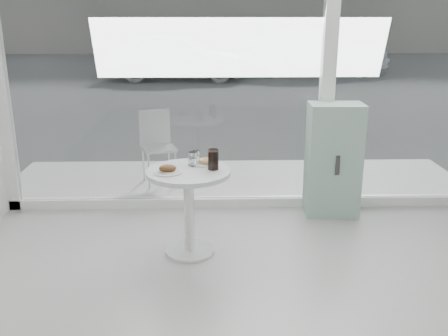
{
  "coord_description": "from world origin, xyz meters",
  "views": [
    {
      "loc": [
        -0.29,
        -2.14,
        2.06
      ],
      "look_at": [
        -0.2,
        1.7,
        0.85
      ],
      "focal_mm": 40.0,
      "sensor_mm": 36.0,
      "label": 1
    }
  ],
  "objects_px": {
    "car_silver": "(313,51)",
    "plate_fritter": "(168,170)",
    "main_table": "(189,194)",
    "mint_cabinet": "(333,160)",
    "water_tumbler_a": "(193,160)",
    "cola_glass": "(213,160)",
    "car_white": "(176,56)",
    "patio_chair": "(157,142)",
    "plate_donut": "(205,162)",
    "water_tumbler_b": "(196,157)"
  },
  "relations": [
    {
      "from": "mint_cabinet",
      "to": "patio_chair",
      "type": "bearing_deg",
      "value": 155.39
    },
    {
      "from": "main_table",
      "to": "water_tumbler_a",
      "type": "height_order",
      "value": "water_tumbler_a"
    },
    {
      "from": "plate_donut",
      "to": "water_tumbler_a",
      "type": "distance_m",
      "value": 0.12
    },
    {
      "from": "plate_donut",
      "to": "cola_glass",
      "type": "xyz_separation_m",
      "value": [
        0.07,
        -0.14,
        0.06
      ]
    },
    {
      "from": "plate_fritter",
      "to": "cola_glass",
      "type": "distance_m",
      "value": 0.39
    },
    {
      "from": "patio_chair",
      "to": "plate_donut",
      "type": "distance_m",
      "value": 1.79
    },
    {
      "from": "car_white",
      "to": "plate_fritter",
      "type": "bearing_deg",
      "value": -173.17
    },
    {
      "from": "water_tumbler_b",
      "to": "cola_glass",
      "type": "distance_m",
      "value": 0.27
    },
    {
      "from": "plate_donut",
      "to": "cola_glass",
      "type": "distance_m",
      "value": 0.17
    },
    {
      "from": "patio_chair",
      "to": "plate_fritter",
      "type": "xyz_separation_m",
      "value": [
        0.3,
        -1.9,
        0.25
      ]
    },
    {
      "from": "water_tumbler_a",
      "to": "water_tumbler_b",
      "type": "bearing_deg",
      "value": 76.86
    },
    {
      "from": "main_table",
      "to": "mint_cabinet",
      "type": "bearing_deg",
      "value": 31.09
    },
    {
      "from": "water_tumbler_b",
      "to": "patio_chair",
      "type": "bearing_deg",
      "value": 108.1
    },
    {
      "from": "mint_cabinet",
      "to": "plate_donut",
      "type": "xyz_separation_m",
      "value": [
        -1.32,
        -0.71,
        0.2
      ]
    },
    {
      "from": "car_silver",
      "to": "plate_fritter",
      "type": "xyz_separation_m",
      "value": [
        -3.82,
        -13.27,
        0.01
      ]
    },
    {
      "from": "plate_fritter",
      "to": "water_tumbler_a",
      "type": "height_order",
      "value": "water_tumbler_a"
    },
    {
      "from": "car_silver",
      "to": "water_tumbler_b",
      "type": "bearing_deg",
      "value": 157.92
    },
    {
      "from": "plate_fritter",
      "to": "patio_chair",
      "type": "bearing_deg",
      "value": 98.89
    },
    {
      "from": "car_silver",
      "to": "cola_glass",
      "type": "relative_size",
      "value": 27.36
    },
    {
      "from": "main_table",
      "to": "cola_glass",
      "type": "relative_size",
      "value": 4.41
    },
    {
      "from": "plate_fritter",
      "to": "cola_glass",
      "type": "bearing_deg",
      "value": 13.27
    },
    {
      "from": "car_silver",
      "to": "plate_fritter",
      "type": "distance_m",
      "value": 13.81
    },
    {
      "from": "patio_chair",
      "to": "car_silver",
      "type": "height_order",
      "value": "car_silver"
    },
    {
      "from": "water_tumbler_a",
      "to": "cola_glass",
      "type": "bearing_deg",
      "value": -31.15
    },
    {
      "from": "main_table",
      "to": "car_white",
      "type": "xyz_separation_m",
      "value": [
        -0.9,
        11.87,
        0.19
      ]
    },
    {
      "from": "mint_cabinet",
      "to": "water_tumbler_a",
      "type": "height_order",
      "value": "mint_cabinet"
    },
    {
      "from": "plate_fritter",
      "to": "water_tumbler_b",
      "type": "xyz_separation_m",
      "value": [
        0.22,
        0.31,
        0.02
      ]
    },
    {
      "from": "mint_cabinet",
      "to": "plate_fritter",
      "type": "relative_size",
      "value": 4.89
    },
    {
      "from": "car_silver",
      "to": "cola_glass",
      "type": "bearing_deg",
      "value": 158.79
    },
    {
      "from": "mint_cabinet",
      "to": "car_white",
      "type": "bearing_deg",
      "value": 103.82
    },
    {
      "from": "car_white",
      "to": "water_tumbler_b",
      "type": "bearing_deg",
      "value": -171.98
    },
    {
      "from": "patio_chair",
      "to": "car_white",
      "type": "xyz_separation_m",
      "value": [
        -0.44,
        10.05,
        0.19
      ]
    },
    {
      "from": "patio_chair",
      "to": "plate_donut",
      "type": "relative_size",
      "value": 4.29
    },
    {
      "from": "patio_chair",
      "to": "car_white",
      "type": "height_order",
      "value": "car_white"
    },
    {
      "from": "car_white",
      "to": "car_silver",
      "type": "distance_m",
      "value": 4.74
    },
    {
      "from": "plate_donut",
      "to": "water_tumbler_b",
      "type": "xyz_separation_m",
      "value": [
        -0.08,
        0.07,
        0.03
      ]
    },
    {
      "from": "main_table",
      "to": "car_white",
      "type": "bearing_deg",
      "value": 94.32
    },
    {
      "from": "mint_cabinet",
      "to": "car_white",
      "type": "height_order",
      "value": "car_white"
    },
    {
      "from": "patio_chair",
      "to": "water_tumbler_a",
      "type": "bearing_deg",
      "value": -92.39
    },
    {
      "from": "plate_donut",
      "to": "patio_chair",
      "type": "bearing_deg",
      "value": 109.91
    },
    {
      "from": "car_white",
      "to": "water_tumbler_a",
      "type": "height_order",
      "value": "car_white"
    },
    {
      "from": "plate_fritter",
      "to": "plate_donut",
      "type": "xyz_separation_m",
      "value": [
        0.31,
        0.23,
        -0.01
      ]
    },
    {
      "from": "plate_fritter",
      "to": "water_tumbler_b",
      "type": "relative_size",
      "value": 2.27
    },
    {
      "from": "plate_fritter",
      "to": "water_tumbler_b",
      "type": "distance_m",
      "value": 0.38
    },
    {
      "from": "water_tumbler_a",
      "to": "main_table",
      "type": "bearing_deg",
      "value": -104.83
    },
    {
      "from": "cola_glass",
      "to": "water_tumbler_b",
      "type": "bearing_deg",
      "value": 125.55
    },
    {
      "from": "water_tumbler_a",
      "to": "water_tumbler_b",
      "type": "height_order",
      "value": "water_tumbler_a"
    },
    {
      "from": "water_tumbler_a",
      "to": "mint_cabinet",
      "type": "bearing_deg",
      "value": 27.73
    },
    {
      "from": "mint_cabinet",
      "to": "plate_donut",
      "type": "relative_size",
      "value": 5.74
    },
    {
      "from": "plate_donut",
      "to": "cola_glass",
      "type": "height_order",
      "value": "cola_glass"
    }
  ]
}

